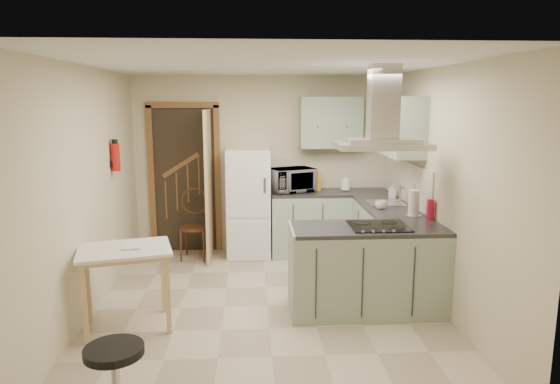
{
  "coord_description": "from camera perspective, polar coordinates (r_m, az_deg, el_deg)",
  "views": [
    {
      "loc": [
        -0.16,
        -5.0,
        2.17
      ],
      "look_at": [
        0.16,
        0.45,
        1.15
      ],
      "focal_mm": 32.0,
      "sensor_mm": 36.0,
      "label": 1
    }
  ],
  "objects": [
    {
      "name": "cup",
      "position": [
        5.95,
        11.43,
        -1.46
      ],
      "size": [
        0.16,
        0.16,
        0.1
      ],
      "primitive_type": "imported",
      "rotation": [
        0.0,
        0.0,
        0.31
      ],
      "color": "silver",
      "rests_on": "counter_right"
    },
    {
      "name": "left_wall",
      "position": [
        5.34,
        -21.18,
        -0.06
      ],
      "size": [
        0.0,
        4.2,
        4.2
      ],
      "primitive_type": "plane",
      "rotation": [
        1.57,
        0.0,
        1.57
      ],
      "color": "beige",
      "rests_on": "floor"
    },
    {
      "name": "wall_cabinet_right",
      "position": [
        6.13,
        13.69,
        7.29
      ],
      "size": [
        0.35,
        0.9,
        0.7
      ],
      "primitive_type": "cube",
      "color": "#9EB2A0",
      "rests_on": "right_wall"
    },
    {
      "name": "stool",
      "position": [
        3.8,
        -18.23,
        -20.01
      ],
      "size": [
        0.47,
        0.47,
        0.54
      ],
      "primitive_type": "cylinder",
      "rotation": [
        0.0,
        0.0,
        -0.18
      ],
      "color": "black",
      "rests_on": "floor"
    },
    {
      "name": "doorway",
      "position": [
        7.22,
        -10.81,
        1.46
      ],
      "size": [
        1.1,
        0.12,
        2.1
      ],
      "primitive_type": "cube",
      "color": "brown",
      "rests_on": "floor"
    },
    {
      "name": "kettle",
      "position": [
        7.05,
        7.5,
        0.92
      ],
      "size": [
        0.14,
        0.14,
        0.2
      ],
      "primitive_type": "cylinder",
      "rotation": [
        0.0,
        0.0,
        -0.03
      ],
      "color": "white",
      "rests_on": "counter_back"
    },
    {
      "name": "book",
      "position": [
        4.95,
        -17.62,
        -5.51
      ],
      "size": [
        0.2,
        0.25,
        0.1
      ],
      "primitive_type": "imported",
      "rotation": [
        0.0,
        0.0,
        0.17
      ],
      "color": "#9D3D34",
      "rests_on": "drop_leaf_table"
    },
    {
      "name": "right_wall",
      "position": [
        5.45,
        17.77,
        0.36
      ],
      "size": [
        0.0,
        4.2,
        4.2
      ],
      "primitive_type": "plane",
      "rotation": [
        1.57,
        0.0,
        -1.57
      ],
      "color": "beige",
      "rests_on": "floor"
    },
    {
      "name": "drop_leaf_table",
      "position": [
        5.06,
        -17.13,
        -10.45
      ],
      "size": [
        0.97,
        0.82,
        0.79
      ],
      "primitive_type": "cube",
      "rotation": [
        0.0,
        0.0,
        0.25
      ],
      "color": "tan",
      "rests_on": "floor"
    },
    {
      "name": "soap_bottle",
      "position": [
        6.63,
        12.7,
        0.11
      ],
      "size": [
        0.1,
        0.1,
        0.19
      ],
      "primitive_type": "imported",
      "rotation": [
        0.0,
        0.0,
        -0.22
      ],
      "color": "silver",
      "rests_on": "counter_right"
    },
    {
      "name": "red_bottle",
      "position": [
        5.55,
        16.82,
        -1.93
      ],
      "size": [
        0.09,
        0.09,
        0.22
      ],
      "primitive_type": "cylinder",
      "rotation": [
        0.0,
        0.0,
        -0.21
      ],
      "color": "red",
      "rests_on": "peninsula"
    },
    {
      "name": "ceiling",
      "position": [
        5.02,
        -1.58,
        14.35
      ],
      "size": [
        4.2,
        4.2,
        0.0
      ],
      "primitive_type": "plane",
      "rotation": [
        3.14,
        0.0,
        0.0
      ],
      "color": "silver",
      "rests_on": "back_wall"
    },
    {
      "name": "peninsula",
      "position": [
        5.25,
        9.98,
        -8.69
      ],
      "size": [
        1.55,
        0.65,
        0.9
      ],
      "primitive_type": "cube",
      "color": "#9EB2A0",
      "rests_on": "floor"
    },
    {
      "name": "back_wall",
      "position": [
        7.16,
        -2.07,
        3.19
      ],
      "size": [
        3.6,
        0.0,
        3.6
      ],
      "primitive_type": "plane",
      "rotation": [
        1.57,
        0.0,
        0.0
      ],
      "color": "beige",
      "rests_on": "floor"
    },
    {
      "name": "fridge",
      "position": [
        6.95,
        -3.63,
        -1.24
      ],
      "size": [
        0.6,
        0.6,
        1.5
      ],
      "primitive_type": "cube",
      "color": "white",
      "rests_on": "floor"
    },
    {
      "name": "sink",
      "position": [
        6.31,
        11.97,
        -1.23
      ],
      "size": [
        0.45,
        0.4,
        0.01
      ],
      "primitive_type": "cube",
      "color": "silver",
      "rests_on": "counter_right"
    },
    {
      "name": "splashback",
      "position": [
        7.25,
        5.56,
        2.44
      ],
      "size": [
        1.68,
        0.02,
        0.5
      ],
      "primitive_type": "cube",
      "color": "beige",
      "rests_on": "counter_back"
    },
    {
      "name": "paper_towel",
      "position": [
        5.66,
        15.05,
        -1.19
      ],
      "size": [
        0.13,
        0.13,
        0.3
      ],
      "primitive_type": "cylinder",
      "rotation": [
        0.0,
        0.0,
        -0.12
      ],
      "color": "silver",
      "rests_on": "counter_right"
    },
    {
      "name": "fire_extinguisher",
      "position": [
        6.15,
        -18.28,
        3.79
      ],
      "size": [
        0.1,
        0.1,
        0.32
      ],
      "primitive_type": "cylinder",
      "color": "#B2140F",
      "rests_on": "left_wall"
    },
    {
      "name": "counter_right",
      "position": [
        6.58,
        11.42,
        -4.8
      ],
      "size": [
        0.6,
        1.95,
        0.9
      ],
      "primitive_type": "cube",
      "color": "#9EB2A0",
      "rests_on": "floor"
    },
    {
      "name": "floor",
      "position": [
        5.45,
        -1.44,
        -12.87
      ],
      "size": [
        4.2,
        4.2,
        0.0
      ],
      "primitive_type": "plane",
      "color": "#BFAE95",
      "rests_on": "ground"
    },
    {
      "name": "hob",
      "position": [
        5.15,
        11.23,
        -3.84
      ],
      "size": [
        0.58,
        0.5,
        0.01
      ],
      "primitive_type": "cube",
      "color": "black",
      "rests_on": "peninsula"
    },
    {
      "name": "cereal_box",
      "position": [
        7.06,
        4.22,
        1.29
      ],
      "size": [
        0.09,
        0.19,
        0.27
      ],
      "primitive_type": "cube",
      "rotation": [
        0.0,
        0.0,
        0.13
      ],
      "color": "orange",
      "rests_on": "counter_back"
    },
    {
      "name": "wall_cabinet_back",
      "position": [
        7.02,
        5.78,
        7.91
      ],
      "size": [
        0.85,
        0.35,
        0.7
      ],
      "primitive_type": "cube",
      "color": "#9EB2A0",
      "rests_on": "back_wall"
    },
    {
      "name": "microwave",
      "position": [
        6.93,
        1.34,
        1.38
      ],
      "size": [
        0.7,
        0.6,
        0.33
      ],
      "primitive_type": "imported",
      "rotation": [
        0.0,
        0.0,
        0.39
      ],
      "color": "black",
      "rests_on": "counter_back"
    },
    {
      "name": "counter_back",
      "position": [
        7.06,
        3.41,
        -3.54
      ],
      "size": [
        1.08,
        0.6,
        0.9
      ],
      "primitive_type": "cube",
      "color": "#9EB2A0",
      "rests_on": "floor"
    },
    {
      "name": "bentwood_chair",
      "position": [
        6.93,
        -9.76,
        -4.06
      ],
      "size": [
        0.43,
        0.43,
        0.88
      ],
      "primitive_type": "cube",
      "rotation": [
        0.0,
        0.0,
        -0.11
      ],
      "color": "#4F311A",
      "rests_on": "floor"
    },
    {
      "name": "extractor_hood",
      "position": [
        5.01,
        11.56,
        5.22
      ],
      "size": [
        0.9,
        0.55,
        0.1
      ],
      "primitive_type": "cube",
      "color": "silver",
      "rests_on": "ceiling"
    }
  ]
}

